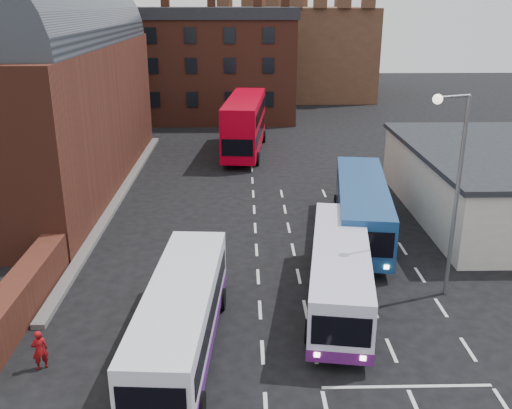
{
  "coord_description": "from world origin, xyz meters",
  "views": [
    {
      "loc": [
        -0.69,
        -19.55,
        12.73
      ],
      "look_at": [
        0.0,
        10.0,
        2.2
      ],
      "focal_mm": 40.0,
      "sensor_mm": 36.0,
      "label": 1
    }
  ],
  "objects_px": {
    "bus_white_inbound": "(340,269)",
    "bus_red_double": "(245,124)",
    "pedestrian_red": "(40,350)",
    "bus_white_outbound": "(181,313)",
    "street_lamp": "(453,179)",
    "bus_blue": "(362,206)",
    "pedestrian_beige": "(156,344)"
  },
  "relations": [
    {
      "from": "bus_white_inbound",
      "to": "bus_red_double",
      "type": "height_order",
      "value": "bus_red_double"
    },
    {
      "from": "bus_white_inbound",
      "to": "pedestrian_red",
      "type": "xyz_separation_m",
      "value": [
        -11.68,
        -4.54,
        -0.91
      ]
    },
    {
      "from": "bus_white_outbound",
      "to": "street_lamp",
      "type": "bearing_deg",
      "value": 24.32
    },
    {
      "from": "pedestrian_red",
      "to": "bus_white_outbound",
      "type": "bearing_deg",
      "value": 162.07
    },
    {
      "from": "bus_white_outbound",
      "to": "pedestrian_red",
      "type": "relative_size",
      "value": 6.75
    },
    {
      "from": "bus_red_double",
      "to": "bus_blue",
      "type": "bearing_deg",
      "value": 114.48
    },
    {
      "from": "bus_red_double",
      "to": "pedestrian_red",
      "type": "xyz_separation_m",
      "value": [
        -7.63,
        -31.48,
        -1.83
      ]
    },
    {
      "from": "bus_blue",
      "to": "street_lamp",
      "type": "distance_m",
      "value": 8.27
    },
    {
      "from": "bus_blue",
      "to": "pedestrian_beige",
      "type": "xyz_separation_m",
      "value": [
        -9.93,
        -12.07,
        -1.02
      ]
    },
    {
      "from": "bus_white_outbound",
      "to": "pedestrian_beige",
      "type": "height_order",
      "value": "bus_white_outbound"
    },
    {
      "from": "bus_red_double",
      "to": "street_lamp",
      "type": "bearing_deg",
      "value": 114.32
    },
    {
      "from": "bus_white_outbound",
      "to": "street_lamp",
      "type": "height_order",
      "value": "street_lamp"
    },
    {
      "from": "bus_white_outbound",
      "to": "pedestrian_red",
      "type": "bearing_deg",
      "value": -165.68
    },
    {
      "from": "bus_white_inbound",
      "to": "street_lamp",
      "type": "xyz_separation_m",
      "value": [
        4.78,
        0.65,
        3.9
      ]
    },
    {
      "from": "bus_white_outbound",
      "to": "pedestrian_red",
      "type": "distance_m",
      "value": 5.25
    },
    {
      "from": "pedestrian_beige",
      "to": "bus_white_outbound",
      "type": "bearing_deg",
      "value": -141.14
    },
    {
      "from": "bus_white_inbound",
      "to": "bus_blue",
      "type": "distance_m",
      "value": 8.07
    },
    {
      "from": "bus_white_outbound",
      "to": "pedestrian_beige",
      "type": "xyz_separation_m",
      "value": [
        -0.86,
        -0.79,
        -0.83
      ]
    },
    {
      "from": "bus_white_outbound",
      "to": "bus_blue",
      "type": "bearing_deg",
      "value": 55.0
    },
    {
      "from": "bus_white_outbound",
      "to": "bus_blue",
      "type": "distance_m",
      "value": 14.47
    },
    {
      "from": "pedestrian_red",
      "to": "pedestrian_beige",
      "type": "distance_m",
      "value": 4.23
    },
    {
      "from": "bus_white_outbound",
      "to": "bus_blue",
      "type": "height_order",
      "value": "bus_blue"
    },
    {
      "from": "pedestrian_red",
      "to": "pedestrian_beige",
      "type": "relative_size",
      "value": 0.92
    },
    {
      "from": "pedestrian_red",
      "to": "pedestrian_beige",
      "type": "height_order",
      "value": "pedestrian_beige"
    },
    {
      "from": "bus_red_double",
      "to": "bus_white_inbound",
      "type": "bearing_deg",
      "value": 104.3
    },
    {
      "from": "bus_white_outbound",
      "to": "bus_red_double",
      "type": "relative_size",
      "value": 0.85
    },
    {
      "from": "pedestrian_red",
      "to": "pedestrian_beige",
      "type": "xyz_separation_m",
      "value": [
        4.22,
        0.15,
        0.06
      ]
    },
    {
      "from": "street_lamp",
      "to": "pedestrian_beige",
      "type": "height_order",
      "value": "street_lamp"
    },
    {
      "from": "bus_white_outbound",
      "to": "bus_red_double",
      "type": "distance_m",
      "value": 30.66
    },
    {
      "from": "bus_blue",
      "to": "pedestrian_beige",
      "type": "bearing_deg",
      "value": 58.71
    },
    {
      "from": "bus_blue",
      "to": "bus_white_outbound",
      "type": "bearing_deg",
      "value": 59.35
    },
    {
      "from": "street_lamp",
      "to": "bus_blue",
      "type": "bearing_deg",
      "value": 108.12
    }
  ]
}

